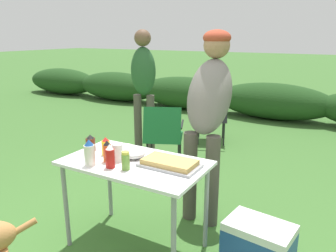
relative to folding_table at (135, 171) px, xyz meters
The scene contains 18 objects.
ground_plane 0.66m from the folding_table, ahead, with size 60.00×60.00×0.00m, color #3D6B2D.
shrub_hedge 4.87m from the folding_table, 90.00° to the left, with size 14.40×0.90×0.73m.
folding_table is the anchor object (origin of this frame).
food_tray 0.30m from the folding_table, ahead, with size 0.44×0.24×0.06m.
plate_stack 0.30m from the folding_table, 147.11° to the left, with size 0.21×0.21×0.03m, color white.
mixing_bowl 0.14m from the folding_table, 128.69° to the left, with size 0.18×0.18×0.07m, color silver.
paper_cup_stack 0.19m from the folding_table, 157.90° to the right, with size 0.08×0.08×0.13m, color white.
mayo_bottle 0.37m from the folding_table, 137.48° to the right, with size 0.08×0.08×0.20m.
hot_sauce_bottle 0.26m from the folding_table, 151.00° to the right, with size 0.06×0.06×0.17m.
bbq_sauce_bottle 0.48m from the folding_table, behind, with size 0.08×0.08×0.14m.
mustard_bottle 0.32m from the folding_table, behind, with size 0.07×0.07×0.15m.
relish_jar 0.21m from the folding_table, 77.78° to the right, with size 0.06×0.06×0.14m.
ketchup_bottle 0.26m from the folding_table, 115.29° to the right, with size 0.07×0.07×0.18m.
standing_person_in_gray_fleece 0.88m from the folding_table, 67.92° to the left, with size 0.40×0.52×1.72m.
standing_person_with_beanie 2.35m from the folding_table, 121.93° to the left, with size 0.42×0.35×1.75m.
camp_chair_green_behind_table 1.67m from the folding_table, 112.72° to the left, with size 0.66×0.73×0.83m.
camp_chair_near_hedge 2.79m from the folding_table, 99.99° to the left, with size 0.65×0.72×0.83m.
cooler_box 1.08m from the folding_table, 15.90° to the left, with size 0.52×0.38×0.34m.
Camera 1 is at (1.38, -1.90, 1.68)m, focal length 35.00 mm.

